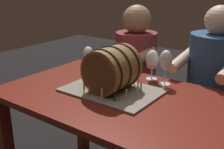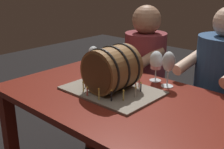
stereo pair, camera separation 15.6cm
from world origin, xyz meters
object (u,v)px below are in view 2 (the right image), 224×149
at_px(person_seated_left, 144,86).
at_px(person_seated_right, 218,104).
at_px(barrel_cake, 112,71).
at_px(wine_glass_empty, 169,62).
at_px(wine_glass_rose, 156,62).
at_px(wine_glass_red, 122,56).
at_px(wine_glass_white, 93,55).
at_px(dining_table, 117,115).

bearing_deg(person_seated_left, person_seated_right, 0.03).
height_order(barrel_cake, wine_glass_empty, barrel_cake).
distance_m(wine_glass_rose, person_seated_left, 0.58).
bearing_deg(person_seated_right, person_seated_left, -179.97).
relative_size(wine_glass_red, wine_glass_rose, 0.97).
bearing_deg(wine_glass_empty, wine_glass_rose, 161.63).
relative_size(wine_glass_white, person_seated_left, 0.16).
height_order(wine_glass_red, person_seated_right, person_seated_right).
bearing_deg(wine_glass_red, person_seated_right, 35.06).
height_order(wine_glass_white, person_seated_left, person_seated_left).
xyz_separation_m(wine_glass_red, person_seated_right, (0.52, 0.37, -0.31)).
bearing_deg(wine_glass_red, barrel_cake, -59.36).
relative_size(barrel_cake, person_seated_right, 0.44).
height_order(dining_table, barrel_cake, barrel_cake).
xyz_separation_m(dining_table, person_seated_right, (0.30, 0.67, -0.07)).
xyz_separation_m(person_seated_left, person_seated_right, (0.61, 0.00, 0.03)).
relative_size(barrel_cake, wine_glass_empty, 2.47).
bearing_deg(wine_glass_empty, barrel_cake, -123.98).
xyz_separation_m(wine_glass_red, wine_glass_white, (-0.13, -0.13, 0.01)).
distance_m(barrel_cake, wine_glass_white, 0.33).
bearing_deg(wine_glass_empty, wine_glass_red, 178.64).
bearing_deg(wine_glass_rose, wine_glass_empty, -18.37).
distance_m(dining_table, barrel_cake, 0.24).
bearing_deg(wine_glass_rose, dining_table, -94.40).
relative_size(wine_glass_rose, person_seated_right, 0.16).
xyz_separation_m(dining_table, person_seated_left, (-0.30, 0.67, -0.10)).
bearing_deg(wine_glass_white, wine_glass_red, 45.60).
bearing_deg(person_seated_left, wine_glass_rose, -46.01).
height_order(wine_glass_empty, person_seated_right, person_seated_right).
distance_m(wine_glass_red, wine_glass_rose, 0.25).
distance_m(wine_glass_white, person_seated_right, 0.88).
xyz_separation_m(wine_glass_rose, person_seated_right, (0.28, 0.34, -0.31)).
distance_m(dining_table, wine_glass_white, 0.46).
xyz_separation_m(wine_glass_white, wine_glass_rose, (0.38, 0.16, -0.00)).
height_order(wine_glass_rose, person_seated_right, person_seated_right).
height_order(barrel_cake, wine_glass_red, barrel_cake).
bearing_deg(person_seated_right, barrel_cake, -118.69).
bearing_deg(dining_table, wine_glass_red, 126.26).
bearing_deg(wine_glass_red, person_seated_left, 102.59).
bearing_deg(wine_glass_empty, person_seated_left, 139.18).
bearing_deg(wine_glass_white, barrel_cake, -26.51).
distance_m(wine_glass_red, person_seated_right, 0.71).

